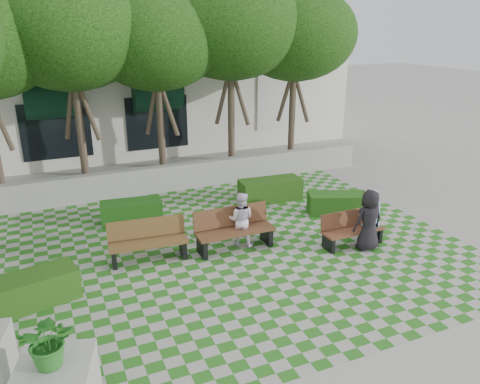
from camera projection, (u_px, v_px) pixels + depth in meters
name	position (u px, v px, depth m)	size (l,w,h in m)	color
ground	(246.00, 269.00, 11.24)	(90.00, 90.00, 0.00)	gray
lawn	(230.00, 251.00, 12.10)	(12.00, 12.00, 0.00)	#2B721E
retaining_wall	(173.00, 177.00, 16.42)	(15.00, 0.36, 0.90)	#9E9B93
bench_east	(352.00, 229.00, 12.36)	(1.72, 0.58, 0.90)	brown
bench_mid	(234.00, 230.00, 12.13)	(2.05, 0.68, 1.08)	#52301C
bench_west	(148.00, 241.00, 11.57)	(1.97, 0.82, 1.01)	brown
hedge_east	(337.00, 203.00, 14.43)	(1.80, 0.72, 0.63)	#1C4612
hedge_midright	(270.00, 190.00, 15.48)	(2.04, 0.81, 0.71)	#1F4612
hedge_midleft	(131.00, 211.00, 13.87)	(1.77, 0.71, 0.62)	#174612
hedge_west	(29.00, 291.00, 9.71)	(1.94, 0.78, 0.68)	#204813
planter_front	(56.00, 381.00, 6.70)	(1.29, 1.29, 1.86)	#9E9B93
person_blue	(371.00, 216.00, 12.38)	(0.55, 0.36, 1.50)	#7FC3E7
person_dark	(369.00, 220.00, 11.97)	(0.79, 0.52, 1.62)	black
person_white	(241.00, 219.00, 12.22)	(0.72, 0.56, 1.47)	white
tree_row	(107.00, 36.00, 13.88)	(17.70, 13.40, 7.41)	#47382B
building	(145.00, 88.00, 22.84)	(18.00, 8.92, 5.15)	white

